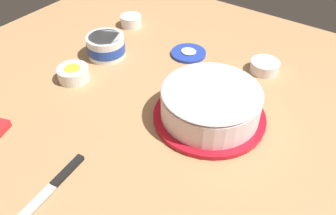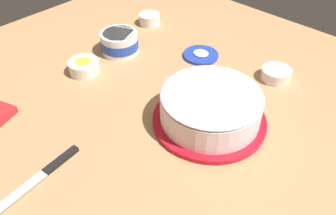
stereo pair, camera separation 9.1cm
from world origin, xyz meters
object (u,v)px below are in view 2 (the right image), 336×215
Objects in this scene: sprinkle_bowl_blue at (276,74)px; sprinkle_bowl_orange at (150,19)px; sprinkle_bowl_yellow at (84,66)px; frosting_tub at (120,42)px; frosting_tub_lid at (201,55)px; spreading_knife at (44,173)px; frosted_cake at (210,107)px.

sprinkle_bowl_blue is 1.13× the size of sprinkle_bowl_orange.
sprinkle_bowl_blue is 0.95× the size of sprinkle_bowl_yellow.
sprinkle_bowl_orange is (0.07, -0.21, -0.02)m from frosting_tub.
frosting_tub_lid is 0.38m from sprinkle_bowl_yellow.
sprinkle_bowl_orange reaches higher than spreading_knife.
sprinkle_bowl_yellow is at bearing -49.44° from spreading_knife.
spreading_knife is 0.41m from sprinkle_bowl_yellow.
sprinkle_bowl_yellow is at bearing 102.46° from sprinkle_bowl_orange.
frosting_tub is (0.44, -0.07, -0.01)m from frosted_cake.
frosting_tub_lid is (0.22, -0.24, -0.04)m from frosted_cake.
sprinkle_bowl_blue reaches higher than frosting_tub_lid.
frosted_cake reaches higher than sprinkle_bowl_yellow.
frosting_tub reaches higher than frosting_tub_lid.
sprinkle_bowl_yellow reaches higher than frosting_tub_lid.
sprinkle_bowl_blue is at bearing -166.95° from frosting_tub_lid.
sprinkle_bowl_orange is at bearing -77.54° from sprinkle_bowl_yellow.
frosting_tub_lid is at bearing -85.15° from spreading_knife.
frosting_tub_lid is at bearing 13.05° from sprinkle_bowl_blue.
frosting_tub is 0.54m from spreading_knife.
sprinkle_bowl_yellow reaches higher than sprinkle_bowl_orange.
frosted_cake is 3.16× the size of sprinkle_bowl_yellow.
sprinkle_bowl_yellow is (0.46, 0.38, 0.00)m from sprinkle_bowl_blue.
frosting_tub reaches higher than sprinkle_bowl_blue.
frosting_tub reaches higher than sprinkle_bowl_yellow.
sprinkle_bowl_orange is at bearing -71.51° from frosting_tub.
sprinkle_bowl_orange is (0.08, -0.37, -0.00)m from sprinkle_bowl_yellow.
sprinkle_bowl_orange is at bearing -29.00° from frosted_cake.
sprinkle_bowl_yellow reaches higher than spreading_knife.
sprinkle_bowl_blue reaches higher than spreading_knife.
sprinkle_bowl_orange reaches higher than frosting_tub_lid.
frosting_tub is at bearing 25.28° from sprinkle_bowl_blue.
frosting_tub is 0.28m from frosting_tub_lid.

